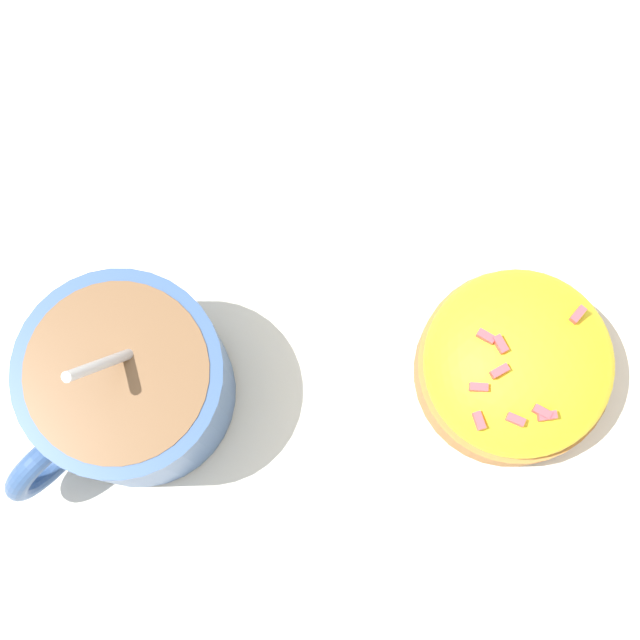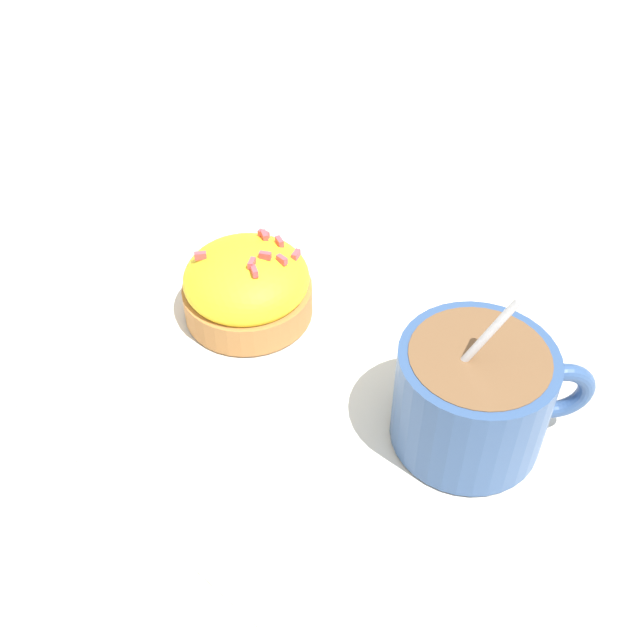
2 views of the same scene
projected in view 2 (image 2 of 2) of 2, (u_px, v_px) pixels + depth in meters
name	position (u px, v px, depth m)	size (l,w,h in m)	color
ground_plane	(337.00, 383.00, 0.43)	(3.00, 3.00, 0.00)	silver
paper_napkin	(337.00, 381.00, 0.43)	(0.32, 0.29, 0.00)	white
coffee_cup	(475.00, 393.00, 0.38)	(0.09, 0.08, 0.10)	#335184
frosted_pastry	(247.00, 286.00, 0.46)	(0.08, 0.08, 0.05)	#B2753D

